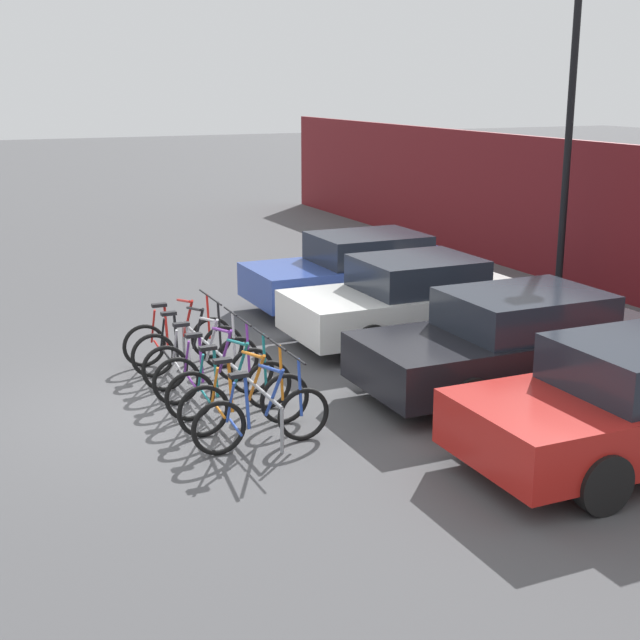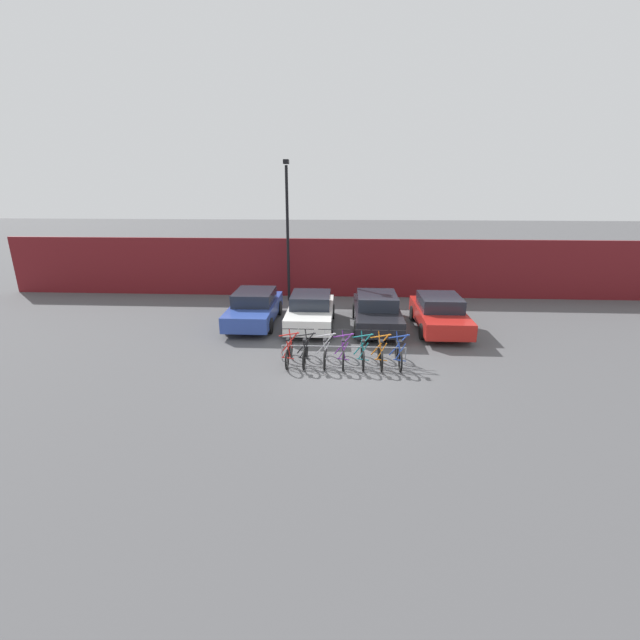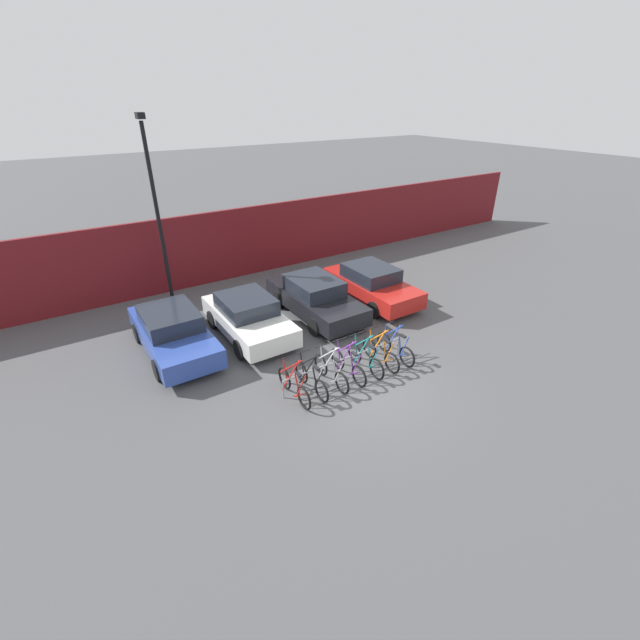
% 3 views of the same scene
% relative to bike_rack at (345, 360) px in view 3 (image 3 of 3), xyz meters
% --- Properties ---
extents(ground_plane, '(120.00, 120.00, 0.00)m').
position_rel_bike_rack_xyz_m(ground_plane, '(0.11, -0.68, -0.49)').
color(ground_plane, '#4C4C4F').
extents(hoarding_wall, '(36.00, 0.16, 3.01)m').
position_rel_bike_rack_xyz_m(hoarding_wall, '(0.11, 8.82, 1.02)').
color(hoarding_wall, maroon).
rests_on(hoarding_wall, ground).
extents(bike_rack, '(4.14, 0.04, 0.57)m').
position_rel_bike_rack_xyz_m(bike_rack, '(0.00, 0.00, 0.00)').
color(bike_rack, gray).
rests_on(bike_rack, ground).
extents(bicycle_red, '(0.68, 1.71, 1.05)m').
position_rel_bike_rack_xyz_m(bicycle_red, '(-1.80, -0.15, -0.11)').
color(bicycle_red, black).
rests_on(bicycle_red, ground).
extents(bicycle_black, '(0.68, 1.71, 1.05)m').
position_rel_bike_rack_xyz_m(bicycle_black, '(-1.26, -0.15, -0.11)').
color(bicycle_black, black).
rests_on(bicycle_black, ground).
extents(bicycle_silver, '(0.68, 1.71, 1.05)m').
position_rel_bike_rack_xyz_m(bicycle_silver, '(-0.60, -0.15, -0.11)').
color(bicycle_silver, black).
rests_on(bicycle_silver, ground).
extents(bicycle_purple, '(0.68, 1.71, 1.05)m').
position_rel_bike_rack_xyz_m(bicycle_purple, '(-0.01, -0.15, -0.11)').
color(bicycle_purple, black).
rests_on(bicycle_purple, ground).
extents(bicycle_teal, '(0.68, 1.71, 1.05)m').
position_rel_bike_rack_xyz_m(bicycle_teal, '(0.63, -0.15, -0.11)').
color(bicycle_teal, black).
rests_on(bicycle_teal, ground).
extents(bicycle_orange, '(0.68, 1.71, 1.05)m').
position_rel_bike_rack_xyz_m(bicycle_orange, '(1.21, -0.15, -0.11)').
color(bicycle_orange, black).
rests_on(bicycle_orange, ground).
extents(bicycle_blue, '(0.68, 1.71, 1.05)m').
position_rel_bike_rack_xyz_m(bicycle_blue, '(1.80, -0.15, -0.11)').
color(bicycle_blue, black).
rests_on(bicycle_blue, ground).
extents(car_blue, '(1.91, 4.37, 1.40)m').
position_rel_bike_rack_xyz_m(car_blue, '(-3.78, 4.01, 0.20)').
color(car_blue, '#2D479E').
rests_on(car_blue, ground).
extents(car_white, '(1.91, 4.07, 1.40)m').
position_rel_bike_rack_xyz_m(car_white, '(-1.36, 3.67, 0.20)').
color(car_white, silver).
rests_on(car_white, ground).
extents(car_black, '(1.91, 4.47, 1.40)m').
position_rel_bike_rack_xyz_m(car_black, '(1.35, 3.77, 0.20)').
color(car_black, black).
rests_on(car_black, ground).
extents(car_red, '(1.91, 4.24, 1.40)m').
position_rel_bike_rack_xyz_m(car_red, '(3.87, 3.59, 0.20)').
color(car_red, red).
rests_on(car_red, ground).
extents(lamp_post, '(0.24, 0.44, 6.77)m').
position_rel_bike_rack_xyz_m(lamp_post, '(-2.79, 7.83, 3.25)').
color(lamp_post, black).
rests_on(lamp_post, ground).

